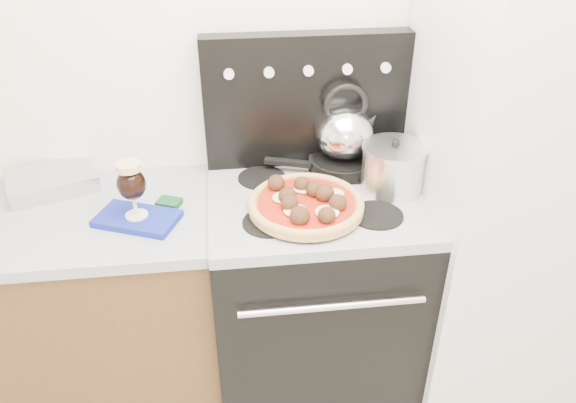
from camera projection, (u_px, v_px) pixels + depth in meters
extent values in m
cube|color=white|center=(283.00, 76.00, 2.08)|extent=(3.50, 0.01, 2.50)
cube|color=brown|center=(28.00, 320.00, 2.15)|extent=(1.45, 0.60, 0.86)
cube|color=black|center=(313.00, 299.00, 2.24)|extent=(0.76, 0.65, 0.88)
cube|color=#ADADB2|center=(316.00, 201.00, 2.00)|extent=(0.76, 0.65, 0.04)
cube|color=black|center=(306.00, 101.00, 2.09)|extent=(0.76, 0.08, 0.50)
cube|color=silver|center=(509.00, 180.00, 2.02)|extent=(0.64, 0.68, 1.90)
cube|color=white|center=(52.00, 181.00, 2.06)|extent=(0.36, 0.31, 0.06)
cube|color=#162495|center=(137.00, 219.00, 1.88)|extent=(0.31, 0.25, 0.02)
cylinder|color=black|center=(306.00, 210.00, 1.90)|extent=(0.46, 0.46, 0.01)
cylinder|color=black|center=(342.00, 163.00, 2.15)|extent=(0.33, 0.33, 0.05)
cylinder|color=silver|center=(393.00, 169.00, 1.99)|extent=(0.28, 0.28, 0.16)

